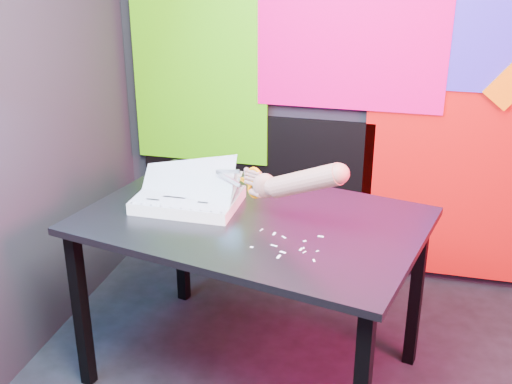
# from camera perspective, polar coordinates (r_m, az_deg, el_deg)

# --- Properties ---
(room) EXTENTS (3.01, 3.01, 2.71)m
(room) POSITION_cam_1_polar(r_m,az_deg,el_deg) (1.84, 11.32, 7.24)
(room) COLOR black
(room) RESTS_ON ground
(backdrop) EXTENTS (2.88, 0.05, 2.08)m
(backdrop) POSITION_cam_1_polar(r_m,az_deg,el_deg) (3.36, 13.47, 7.01)
(backdrop) COLOR red
(backdrop) RESTS_ON ground
(work_table) EXTENTS (1.48, 1.14, 0.75)m
(work_table) POSITION_cam_1_polar(r_m,az_deg,el_deg) (2.59, -0.32, -3.87)
(work_table) COLOR black
(work_table) RESTS_ON ground
(printout_stack) EXTENTS (0.44, 0.31, 0.22)m
(printout_stack) POSITION_cam_1_polar(r_m,az_deg,el_deg) (2.66, -6.05, -0.66)
(printout_stack) COLOR white
(printout_stack) RESTS_ON work_table
(scissors) EXTENTS (0.22, 0.10, 0.13)m
(scissors) POSITION_cam_1_polar(r_m,az_deg,el_deg) (2.51, -0.42, 0.90)
(scissors) COLOR silver
(scissors) RESTS_ON printout_stack
(hand_forearm) EXTENTS (0.42, 0.22, 0.22)m
(hand_forearm) POSITION_cam_1_polar(r_m,az_deg,el_deg) (2.37, 3.79, 0.93)
(hand_forearm) COLOR #B86658
(hand_forearm) RESTS_ON work_table
(paper_clippings) EXTENTS (0.25, 0.22, 0.00)m
(paper_clippings) POSITION_cam_1_polar(r_m,az_deg,el_deg) (2.34, 3.00, -4.78)
(paper_clippings) COLOR white
(paper_clippings) RESTS_ON work_table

